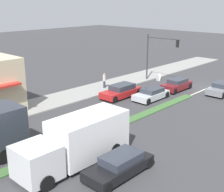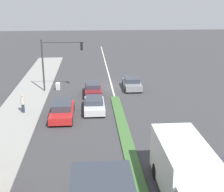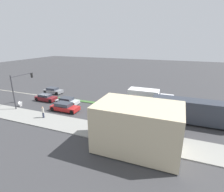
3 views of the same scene
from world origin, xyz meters
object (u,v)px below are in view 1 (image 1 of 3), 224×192
object	(u,v)px
delivery_truck	(78,141)
suv_grey	(222,89)
suv_black	(120,165)
hatchback_red	(121,91)
traffic_signal_main	(157,51)
pedestrian	(104,80)
warning_aframe_sign	(158,78)
sedan_silver	(151,94)
sedan_maroon	(177,85)

from	to	relation	value
delivery_truck	suv_grey	size ratio (longest dim) A/B	1.93
suv_black	hatchback_red	world-z (taller)	hatchback_red
traffic_signal_main	delivery_truck	distance (m)	21.76
suv_black	delivery_truck	bearing A→B (deg)	14.10
traffic_signal_main	suv_black	size ratio (longest dim) A/B	1.28
pedestrian	hatchback_red	xyz separation A→B (m)	(-3.57, 1.15, -0.35)
warning_aframe_sign	sedan_silver	bearing A→B (deg)	119.77
suv_grey	hatchback_red	world-z (taller)	hatchback_red
sedan_maroon	pedestrian	bearing A→B (deg)	38.85
delivery_truck	suv_black	xyz separation A→B (m)	(-2.80, -0.70, -0.87)
traffic_signal_main	sedan_silver	distance (m)	8.16
warning_aframe_sign	sedan_maroon	xyz separation A→B (m)	(-3.94, 2.09, 0.20)
pedestrian	sedan_silver	bearing A→B (deg)	-177.07
sedan_silver	sedan_maroon	xyz separation A→B (m)	(-0.00, -4.80, 0.04)
traffic_signal_main	suv_grey	bearing A→B (deg)	-177.27
traffic_signal_main	suv_black	distance (m)	22.48
delivery_truck	hatchback_red	world-z (taller)	delivery_truck
pedestrian	sedan_maroon	size ratio (longest dim) A/B	0.42
pedestrian	sedan_silver	distance (m)	6.39
delivery_truck	suv_black	world-z (taller)	delivery_truck
sedan_silver	warning_aframe_sign	bearing A→B (deg)	-60.23
sedan_silver	hatchback_red	distance (m)	3.17
delivery_truck	sedan_maroon	world-z (taller)	delivery_truck
sedan_silver	suv_black	world-z (taller)	suv_black
suv_black	warning_aframe_sign	bearing A→B (deg)	-60.64
hatchback_red	delivery_truck	bearing A→B (deg)	120.66
pedestrian	sedan_silver	world-z (taller)	pedestrian
suv_grey	delivery_truck	bearing A→B (deg)	90.00
suv_grey	hatchback_red	distance (m)	10.92
traffic_signal_main	warning_aframe_sign	xyz separation A→B (m)	(0.02, -0.55, -3.47)
suv_grey	pedestrian	bearing A→B (deg)	33.26
delivery_truck	hatchback_red	bearing A→B (deg)	-59.34
sedan_maroon	suv_black	size ratio (longest dim) A/B	0.91
delivery_truck	hatchback_red	size ratio (longest dim) A/B	1.63
sedan_silver	delivery_truck	bearing A→B (deg)	107.90
suv_grey	sedan_maroon	world-z (taller)	suv_grey
pedestrian	hatchback_red	distance (m)	3.76
hatchback_red	traffic_signal_main	bearing A→B (deg)	-81.81
hatchback_red	suv_black	bearing A→B (deg)	131.15
pedestrian	delivery_truck	world-z (taller)	delivery_truck
pedestrian	warning_aframe_sign	xyz separation A→B (m)	(-2.42, -7.22, -0.58)
pedestrian	sedan_maroon	bearing A→B (deg)	-141.15
traffic_signal_main	sedan_silver	bearing A→B (deg)	121.77
warning_aframe_sign	delivery_truck	xyz separation A→B (m)	(-8.34, 20.51, 1.04)
pedestrian	hatchback_red	world-z (taller)	pedestrian
sedan_silver	sedan_maroon	distance (m)	4.80
warning_aframe_sign	suv_black	distance (m)	22.73
traffic_signal_main	pedestrian	xyz separation A→B (m)	(2.44, 6.66, -2.90)
traffic_signal_main	hatchback_red	xyz separation A→B (m)	(-1.12, 7.82, -3.24)
pedestrian	suv_grey	bearing A→B (deg)	-146.74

